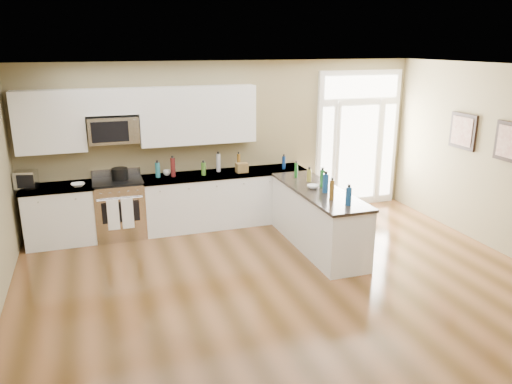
# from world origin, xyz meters

# --- Properties ---
(ground) EXTENTS (8.00, 8.00, 0.00)m
(ground) POSITION_xyz_m (0.00, 0.00, 0.00)
(ground) COLOR #4A3015
(room_shell) EXTENTS (8.00, 8.00, 8.00)m
(room_shell) POSITION_xyz_m (0.00, 0.00, 1.71)
(room_shell) COLOR #897D57
(room_shell) RESTS_ON ground
(back_cabinet_left) EXTENTS (1.10, 0.66, 0.94)m
(back_cabinet_left) POSITION_xyz_m (-2.87, 3.69, 0.44)
(back_cabinet_left) COLOR white
(back_cabinet_left) RESTS_ON ground
(back_cabinet_right) EXTENTS (2.85, 0.66, 0.94)m
(back_cabinet_right) POSITION_xyz_m (-0.16, 3.69, 0.44)
(back_cabinet_right) COLOR white
(back_cabinet_right) RESTS_ON ground
(peninsula_cabinet) EXTENTS (0.69, 2.32, 0.94)m
(peninsula_cabinet) POSITION_xyz_m (0.93, 2.24, 0.43)
(peninsula_cabinet) COLOR white
(peninsula_cabinet) RESTS_ON ground
(upper_cabinet_left) EXTENTS (1.04, 0.33, 0.95)m
(upper_cabinet_left) POSITION_xyz_m (-2.88, 3.83, 1.93)
(upper_cabinet_left) COLOR white
(upper_cabinet_left) RESTS_ON room_shell
(upper_cabinet_right) EXTENTS (1.94, 0.33, 0.95)m
(upper_cabinet_right) POSITION_xyz_m (-0.57, 3.83, 1.93)
(upper_cabinet_right) COLOR white
(upper_cabinet_right) RESTS_ON room_shell
(upper_cabinet_short) EXTENTS (0.82, 0.33, 0.40)m
(upper_cabinet_short) POSITION_xyz_m (-1.95, 3.83, 2.20)
(upper_cabinet_short) COLOR white
(upper_cabinet_short) RESTS_ON room_shell
(microwave) EXTENTS (0.78, 0.41, 0.42)m
(microwave) POSITION_xyz_m (-1.95, 3.80, 1.76)
(microwave) COLOR silver
(microwave) RESTS_ON room_shell
(entry_door) EXTENTS (1.70, 0.10, 2.60)m
(entry_door) POSITION_xyz_m (2.55, 3.95, 1.30)
(entry_door) COLOR white
(entry_door) RESTS_ON ground
(wall_art_near) EXTENTS (0.05, 0.58, 0.58)m
(wall_art_near) POSITION_xyz_m (3.47, 2.20, 1.70)
(wall_art_near) COLOR black
(wall_art_near) RESTS_ON room_shell
(wall_art_far) EXTENTS (0.05, 0.58, 0.58)m
(wall_art_far) POSITION_xyz_m (3.47, 1.20, 1.70)
(wall_art_far) COLOR black
(wall_art_far) RESTS_ON room_shell
(kitchen_range) EXTENTS (0.79, 0.70, 1.08)m
(kitchen_range) POSITION_xyz_m (-1.96, 3.69, 0.48)
(kitchen_range) COLOR silver
(kitchen_range) RESTS_ON ground
(stockpot) EXTENTS (0.35, 0.35, 0.20)m
(stockpot) POSITION_xyz_m (-1.91, 3.74, 1.05)
(stockpot) COLOR black
(stockpot) RESTS_ON kitchen_range
(toaster_oven) EXTENTS (0.36, 0.31, 0.27)m
(toaster_oven) POSITION_xyz_m (-3.30, 3.74, 1.07)
(toaster_oven) COLOR silver
(toaster_oven) RESTS_ON back_cabinet_left
(cardboard_box) EXTENTS (0.20, 0.15, 0.16)m
(cardboard_box) POSITION_xyz_m (0.12, 3.61, 1.02)
(cardboard_box) COLOR brown
(cardboard_box) RESTS_ON back_cabinet_right
(bowl_left) EXTENTS (0.22, 0.22, 0.05)m
(bowl_left) POSITION_xyz_m (-2.56, 3.56, 0.97)
(bowl_left) COLOR white
(bowl_left) RESTS_ON back_cabinet_left
(bowl_peninsula) EXTENTS (0.21, 0.21, 0.06)m
(bowl_peninsula) POSITION_xyz_m (0.86, 2.30, 0.97)
(bowl_peninsula) COLOR white
(bowl_peninsula) RESTS_ON peninsula_cabinet
(cup_counter) EXTENTS (0.13, 0.13, 0.09)m
(cup_counter) POSITION_xyz_m (-1.14, 3.81, 0.99)
(cup_counter) COLOR white
(cup_counter) RESTS_ON back_cabinet_right
(counter_bottles) EXTENTS (2.42, 2.46, 0.31)m
(counter_bottles) POSITION_xyz_m (0.23, 2.89, 1.07)
(counter_bottles) COLOR #19591E
(counter_bottles) RESTS_ON back_cabinet_right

